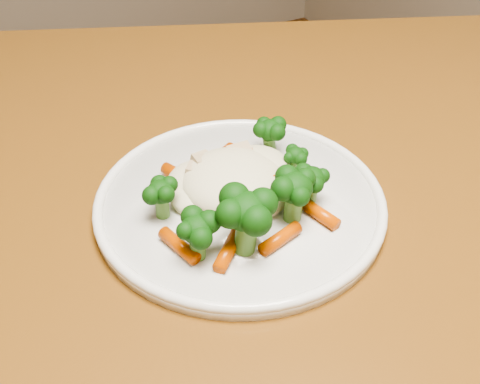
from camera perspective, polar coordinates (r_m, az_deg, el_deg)
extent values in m
cube|color=brown|center=(0.60, -7.62, -1.94)|extent=(1.44, 1.23, 0.04)
cube|color=brown|center=(1.22, 21.24, -3.17)|extent=(0.08, 0.08, 0.71)
cylinder|color=white|center=(0.57, 0.00, -1.14)|extent=(0.27, 0.27, 0.01)
ellipsoid|color=beige|center=(0.56, -0.71, 1.90)|extent=(0.12, 0.10, 0.04)
ellipsoid|color=black|center=(0.50, -4.06, -4.48)|extent=(0.04, 0.04, 0.04)
ellipsoid|color=black|center=(0.50, 0.58, -3.19)|extent=(0.06, 0.06, 0.05)
ellipsoid|color=black|center=(0.53, 5.12, -0.70)|extent=(0.05, 0.05, 0.05)
ellipsoid|color=black|center=(0.55, 6.72, 0.40)|extent=(0.04, 0.04, 0.04)
ellipsoid|color=black|center=(0.59, 5.23, 2.90)|extent=(0.03, 0.03, 0.03)
ellipsoid|color=black|center=(0.62, 2.85, 5.08)|extent=(0.04, 0.04, 0.04)
ellipsoid|color=black|center=(0.54, -7.44, -0.81)|extent=(0.04, 0.04, 0.04)
cylinder|color=#DB5405|center=(0.58, -5.39, 1.39)|extent=(0.03, 0.05, 0.01)
cylinder|color=#DB5405|center=(0.60, -1.29, 2.79)|extent=(0.03, 0.04, 0.01)
cylinder|color=#DB5405|center=(0.59, 2.35, 2.34)|extent=(0.04, 0.04, 0.01)
cylinder|color=#DB5405|center=(0.51, -5.78, -5.08)|extent=(0.02, 0.05, 0.01)
cylinder|color=#DB5405|center=(0.51, -1.09, -5.52)|extent=(0.04, 0.04, 0.01)
cylinder|color=#DB5405|center=(0.52, 3.84, -4.42)|extent=(0.04, 0.02, 0.01)
cylinder|color=#DB5405|center=(0.54, 7.66, -2.11)|extent=(0.02, 0.04, 0.01)
cylinder|color=#DB5405|center=(0.58, 1.98, 2.44)|extent=(0.01, 0.05, 0.01)
cylinder|color=#DB5405|center=(0.57, -1.34, 2.23)|extent=(0.04, 0.04, 0.01)
cylinder|color=#DB5405|center=(0.59, -5.23, 1.53)|extent=(0.03, 0.04, 0.01)
cylinder|color=#DB5405|center=(0.61, -1.84, 3.33)|extent=(0.04, 0.03, 0.01)
ellipsoid|color=brown|center=(0.57, 0.14, 2.12)|extent=(0.03, 0.03, 0.02)
ellipsoid|color=brown|center=(0.56, 2.01, 1.72)|extent=(0.02, 0.02, 0.01)
ellipsoid|color=brown|center=(0.55, -1.49, 0.62)|extent=(0.02, 0.02, 0.01)
ellipsoid|color=brown|center=(0.53, 0.52, -1.25)|extent=(0.03, 0.03, 0.02)
ellipsoid|color=brown|center=(0.57, 0.50, 2.15)|extent=(0.03, 0.03, 0.02)
cube|color=tan|center=(0.58, -3.24, 2.70)|extent=(0.03, 0.02, 0.01)
cube|color=tan|center=(0.59, -0.03, 3.74)|extent=(0.02, 0.02, 0.01)
cube|color=tan|center=(0.57, -4.38, 2.08)|extent=(0.02, 0.02, 0.01)
cube|color=tan|center=(0.59, -3.62, 3.11)|extent=(0.02, 0.02, 0.01)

